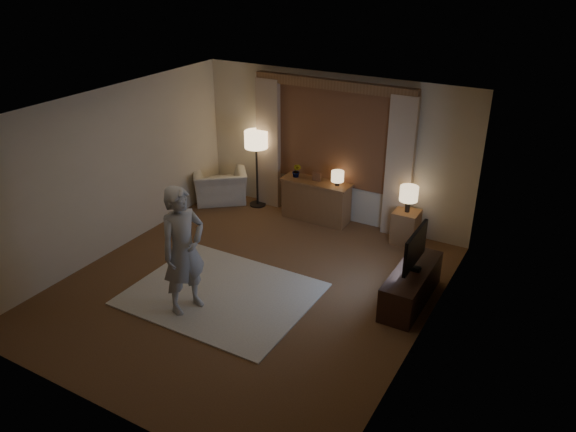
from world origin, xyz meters
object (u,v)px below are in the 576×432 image
Objects in this scene: sideboard at (316,201)px; side_table at (406,227)px; tv_stand at (411,286)px; armchair at (220,186)px; person at (183,250)px.

side_table is (1.69, -0.05, -0.07)m from sideboard.
sideboard is at bearing 144.20° from tv_stand.
person reaches higher than armchair.
person is (1.74, -3.16, 0.58)m from armchair.
person is at bearing -120.19° from side_table.
tv_stand is at bearing -68.49° from side_table.
armchair is 4.55m from tv_stand.
side_table is 0.32× the size of person.
sideboard is 1.98m from armchair.
side_table is 0.40× the size of tv_stand.
armchair reaches higher than side_table.
side_table reaches higher than tv_stand.
armchair is at bearing 45.81° from person.
sideboard is at bearing 13.00° from person.
sideboard is 3.40m from person.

